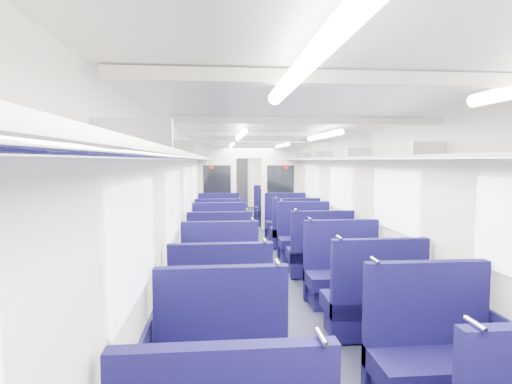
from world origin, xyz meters
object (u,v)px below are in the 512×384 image
seat_12 (220,257)px  seat_23 (270,209)px  seat_15 (305,241)px  seat_22 (219,209)px  seat_13 (320,255)px  seat_21 (275,214)px  end_door (239,183)px  seat_11 (344,278)px  seat_9 (373,305)px  seat_16 (219,233)px  seat_17 (295,232)px  bulkhead (249,186)px  seat_6 (222,372)px  seat_18 (219,224)px  seat_20 (219,214)px  seat_10 (220,281)px  seat_19 (286,224)px  seat_7 (434,362)px  seat_14 (220,243)px  seat_8 (221,314)px

seat_12 → seat_23: (1.66, 6.47, 0.00)m
seat_15 → seat_22: size_ratio=1.00×
seat_13 → seat_23: bearing=90.0°
seat_12 → seat_21: 5.58m
end_door → seat_11: end_door is taller
seat_9 → seat_16: size_ratio=1.00×
seat_16 → seat_17: same height
bulkhead → seat_23: (0.83, 1.84, -0.88)m
seat_6 → seat_23: bearing=80.7°
seat_12 → seat_11: bearing=-38.2°
seat_17 → seat_22: (-1.66, 4.31, 0.00)m
seat_23 → bulkhead: bearing=-114.3°
seat_17 → seat_22: bearing=111.0°
seat_18 → seat_23: same height
seat_9 → seat_20: same height
seat_13 → seat_16: bearing=126.9°
bulkhead → seat_9: bearing=-83.2°
seat_13 → seat_22: bearing=104.3°
seat_18 → seat_10: bearing=-90.0°
seat_9 → seat_16: bearing=110.0°
seat_17 → seat_19: 1.17m
seat_7 → seat_9: same height
seat_6 → seat_14: same height
seat_9 → seat_20: size_ratio=1.00×
seat_13 → seat_7: bearing=-90.0°
seat_6 → seat_23: same height
seat_13 → seat_20: size_ratio=1.00×
end_door → seat_16: bearing=-95.9°
end_door → seat_12: 10.29m
seat_19 → seat_21: bearing=90.0°
seat_8 → seat_12: bearing=90.0°
seat_11 → seat_14: 2.95m
seat_8 → seat_16: same height
seat_15 → seat_19: 2.18m
seat_10 → seat_23: (1.66, 7.76, 0.00)m
seat_16 → seat_21: size_ratio=1.00×
seat_13 → seat_21: same height
seat_15 → seat_16: size_ratio=1.00×
end_door → seat_12: end_door is taller
bulkhead → seat_13: (0.83, -4.65, -0.88)m
seat_15 → seat_21: bearing=90.0°
seat_15 → seat_18: bearing=126.4°
seat_8 → seat_12: (0.00, 2.45, 0.00)m
seat_16 → seat_20: bearing=90.0°
seat_11 → seat_12: bearing=141.8°
seat_20 → seat_23: same height
seat_19 → seat_23: 3.11m
seat_7 → seat_8: same height
end_door → seat_13: (0.83, -10.25, -0.65)m
seat_8 → seat_20: 7.80m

